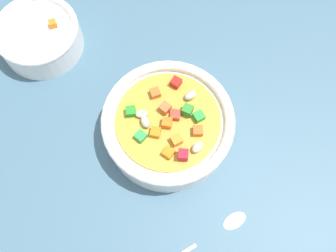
% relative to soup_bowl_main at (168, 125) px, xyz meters
% --- Properties ---
extents(ground_plane, '(1.40, 1.40, 0.02)m').
position_rel_soup_bowl_main_xyz_m(ground_plane, '(-0.00, 0.00, -0.04)').
color(ground_plane, '#42667A').
extents(soup_bowl_main, '(0.18, 0.18, 0.07)m').
position_rel_soup_bowl_main_xyz_m(soup_bowl_main, '(0.00, 0.00, 0.00)').
color(soup_bowl_main, white).
rests_on(soup_bowl_main, ground_plane).
extents(spoon, '(0.15, 0.14, 0.01)m').
position_rel_soup_bowl_main_xyz_m(spoon, '(0.07, -0.14, -0.03)').
color(spoon, silver).
rests_on(spoon, ground_plane).
extents(side_bowl_small, '(0.13, 0.13, 0.05)m').
position_rel_soup_bowl_main_xyz_m(side_bowl_small, '(-0.23, 0.11, -0.01)').
color(side_bowl_small, white).
rests_on(side_bowl_small, ground_plane).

